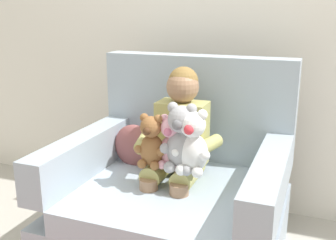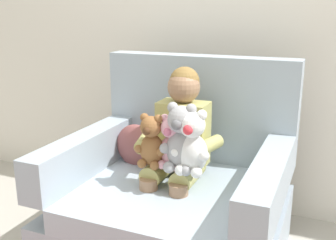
{
  "view_description": "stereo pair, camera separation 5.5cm",
  "coord_description": "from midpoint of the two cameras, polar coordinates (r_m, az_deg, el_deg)",
  "views": [
    {
      "loc": [
        0.66,
        -1.77,
        1.31
      ],
      "look_at": [
        -0.0,
        -0.05,
        0.8
      ],
      "focal_mm": 42.67,
      "sensor_mm": 36.0,
      "label": 1
    },
    {
      "loc": [
        0.72,
        -1.74,
        1.31
      ],
      "look_at": [
        -0.0,
        -0.05,
        0.8
      ],
      "focal_mm": 42.67,
      "sensor_mm": 36.0,
      "label": 2
    }
  ],
  "objects": [
    {
      "name": "back_wall",
      "position": [
        2.66,
        6.42,
        15.22
      ],
      "size": [
        6.0,
        0.1,
        2.6
      ],
      "primitive_type": "cube",
      "color": "silver",
      "rests_on": "ground"
    },
    {
      "name": "plush_white",
      "position": [
        1.87,
        2.68,
        -3.4
      ],
      "size": [
        0.19,
        0.15,
        0.32
      ],
      "rotation": [
        0.0,
        0.0,
        0.32
      ],
      "color": "white",
      "rests_on": "armchair"
    },
    {
      "name": "seated_child",
      "position": [
        2.07,
        0.61,
        -2.76
      ],
      "size": [
        0.45,
        0.39,
        0.82
      ],
      "rotation": [
        0.0,
        0.0,
        0.03
      ],
      "color": "tan",
      "rests_on": "armchair"
    },
    {
      "name": "armchair",
      "position": [
        2.17,
        0.31,
        -11.47
      ],
      "size": [
        1.12,
        0.99,
        1.06
      ],
      "color": "#9EADBC",
      "rests_on": "ground"
    },
    {
      "name": "plush_pink",
      "position": [
        1.94,
        -0.31,
        -3.34
      ],
      "size": [
        0.16,
        0.13,
        0.27
      ],
      "rotation": [
        0.0,
        0.0,
        0.28
      ],
      "color": "#EAA8BC",
      "rests_on": "armchair"
    },
    {
      "name": "throw_pillow",
      "position": [
        2.31,
        -5.43,
        -3.8
      ],
      "size": [
        0.27,
        0.14,
        0.26
      ],
      "primitive_type": "ellipsoid",
      "rotation": [
        0.0,
        0.0,
        -0.08
      ],
      "color": "#8C4C4C",
      "rests_on": "armchair"
    },
    {
      "name": "plush_grey",
      "position": [
        1.89,
        1.12,
        -2.83
      ],
      "size": [
        0.2,
        0.16,
        0.34
      ],
      "rotation": [
        0.0,
        0.0,
        0.28
      ],
      "color": "#9E9EA3",
      "rests_on": "armchair"
    },
    {
      "name": "plush_brown",
      "position": [
        1.96,
        -3.23,
        -3.22
      ],
      "size": [
        0.16,
        0.13,
        0.27
      ],
      "rotation": [
        0.0,
        0.0,
        0.28
      ],
      "color": "brown",
      "rests_on": "armchair"
    }
  ]
}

